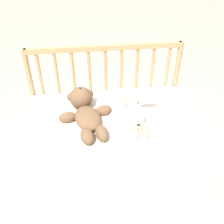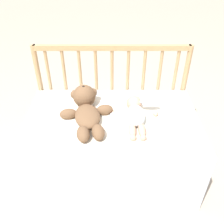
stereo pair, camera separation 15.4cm
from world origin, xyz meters
name	(u,v)px [view 2 (the right image)]	position (x,y,z in m)	size (l,w,h in m)	color
ground_plane	(112,169)	(0.00, 0.00, 0.00)	(12.00, 12.00, 0.00)	tan
crib_mattress	(112,146)	(0.00, 0.00, 0.24)	(1.11, 0.69, 0.48)	silver
crib_rail	(112,77)	(0.00, 0.37, 0.58)	(1.11, 0.04, 0.83)	tan
blanket	(109,121)	(-0.02, -0.03, 0.49)	(0.83, 0.57, 0.01)	silver
teddy_bear	(86,108)	(-0.16, 0.04, 0.54)	(0.35, 0.48, 0.15)	brown
baby	(135,114)	(0.15, 0.00, 0.53)	(0.32, 0.37, 0.11)	white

